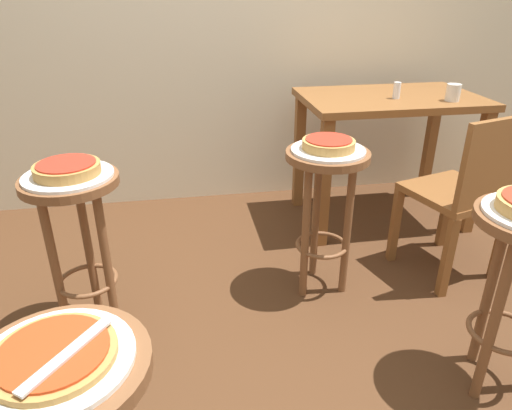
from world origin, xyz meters
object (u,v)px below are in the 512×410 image
Objects in this scene: pizza_foreground at (54,354)px; stool_leftside at (77,221)px; serving_plate_rear at (328,150)px; pizza_rear at (329,144)px; serving_plate_foreground at (55,361)px; pizza_server_knife at (67,354)px; wooden_chair at (467,191)px; stool_rear at (325,191)px; cup_near_edge at (453,93)px; condiment_shaker at (397,90)px; pizza_leftside at (67,169)px; serving_plate_leftside at (68,176)px; dining_table at (388,118)px.

stool_leftside is (-0.15, 1.00, -0.21)m from pizza_foreground.
serving_plate_rear is 0.03m from pizza_rear.
serving_plate_foreground is 1.40× the size of pizza_server_knife.
stool_rear is at bearing 178.84° from wooden_chair.
cup_near_edge reaches higher than condiment_shaker.
pizza_leftside is 0.35× the size of stool_rear.
serving_plate_leftside is 2.01m from cup_near_edge.
stool_leftside is 1.09m from pizza_rear.
dining_table is 0.19m from condiment_shaker.
serving_plate_rear is at bearing -134.24° from condiment_shaker.
wooden_chair reaches higher than serving_plate_leftside.
cup_near_edge is (0.27, -0.18, 0.18)m from dining_table.
pizza_rear is 0.75m from wooden_chair.
serving_plate_foreground is 2.32m from dining_table.
stool_leftside is at bearing 0.00° from pizza_leftside.
serving_plate_rear reaches higher than stool_leftside.
serving_plate_foreground is at bearing -129.97° from dining_table.
pizza_server_knife is at bearing -79.98° from serving_plate_leftside.
dining_table reaches higher than serving_plate_foreground.
stool_leftside is 7.73× the size of cup_near_edge.
condiment_shaker is (-0.28, 0.11, -0.00)m from cup_near_edge.
pizza_foreground is 0.99× the size of pizza_leftside.
pizza_server_knife is at bearing -129.09° from dining_table.
pizza_leftside is 1.07× the size of pizza_rear.
dining_table is 11.10× the size of cup_near_edge.
condiment_shaker is at bearing 23.40° from serving_plate_leftside.
dining_table is at bearing 85.30° from condiment_shaker.
stool_leftside is 2.88× the size of pizza_leftside.
cup_near_edge is (0.85, 0.49, 0.08)m from pizza_rear.
pizza_server_knife is (-0.88, -1.13, 0.22)m from stool_rear.
stool_rear is at bearing 90.00° from pizza_rear.
pizza_leftside reaches higher than serving_plate_leftside.
condiment_shaker reaches higher than stool_rear.
pizza_server_knife reaches higher than stool_leftside.
pizza_rear is (1.06, 0.11, 0.00)m from pizza_leftside.
pizza_foreground is at bearing -145.67° from wooden_chair.
pizza_rear reaches higher than serving_plate_foreground.
stool_rear is 2.17× the size of serving_plate_rear.
pizza_leftside is at bearing 46.11° from pizza_server_knife.
serving_plate_foreground is at bearing -137.81° from cup_near_edge.
pizza_server_knife reaches higher than serving_plate_foreground.
wooden_chair is at bearing -107.34° from cup_near_edge.
stool_leftside is 1.00× the size of stool_rear.
pizza_rear is 0.89m from dining_table.
pizza_leftside is at bearing -173.82° from serving_plate_rear.
condiment_shaker reaches higher than pizza_leftside.
serving_plate_foreground is at bearing 92.39° from pizza_server_knife.
wooden_chair is at bearing 3.27° from stool_leftside.
serving_plate_rear is at bearing 6.18° from stool_leftside.
pizza_server_knife is at bearing -127.83° from pizza_rear.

